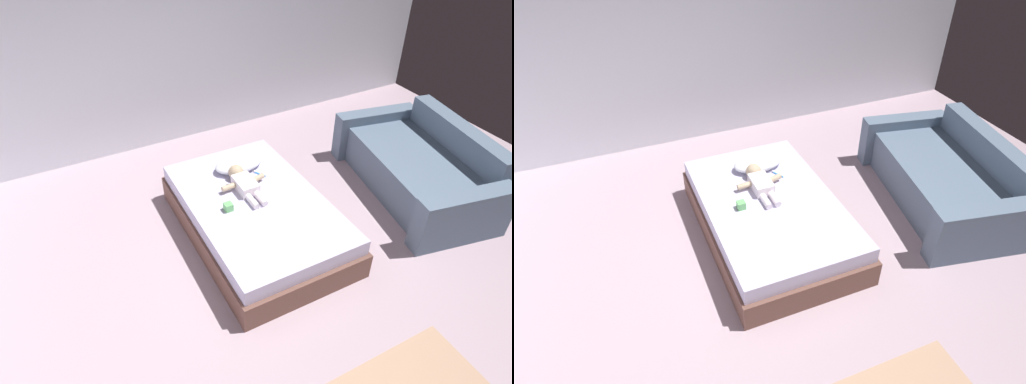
% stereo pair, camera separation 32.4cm
% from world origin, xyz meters
% --- Properties ---
extents(ground_plane, '(8.00, 8.00, 0.00)m').
position_xyz_m(ground_plane, '(0.00, 0.00, 0.00)').
color(ground_plane, '#B097A2').
extents(wall_behind_bed, '(8.00, 0.12, 2.81)m').
position_xyz_m(wall_behind_bed, '(0.00, 3.00, 1.41)').
color(wall_behind_bed, silver).
rests_on(wall_behind_bed, ground_plane).
extents(bed, '(1.28, 2.03, 0.43)m').
position_xyz_m(bed, '(0.16, 0.76, 0.21)').
color(bed, brown).
rests_on(bed, ground_plane).
extents(pillow, '(0.53, 0.30, 0.13)m').
position_xyz_m(pillow, '(0.25, 1.32, 0.49)').
color(pillow, white).
rests_on(pillow, bed).
extents(baby, '(0.48, 0.62, 0.16)m').
position_xyz_m(baby, '(0.15, 1.01, 0.49)').
color(baby, white).
rests_on(baby, bed).
extents(toothbrush, '(0.08, 0.14, 0.02)m').
position_xyz_m(toothbrush, '(0.39, 1.13, 0.44)').
color(toothbrush, '#328AE2').
rests_on(toothbrush, bed).
extents(couch, '(1.45, 2.12, 0.76)m').
position_xyz_m(couch, '(2.17, 0.57, 0.28)').
color(couch, slate).
rests_on(couch, ground_plane).
extents(toy_block, '(0.08, 0.08, 0.08)m').
position_xyz_m(toy_block, '(-0.14, 0.75, 0.47)').
color(toy_block, '#6EC26F').
rests_on(toy_block, bed).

